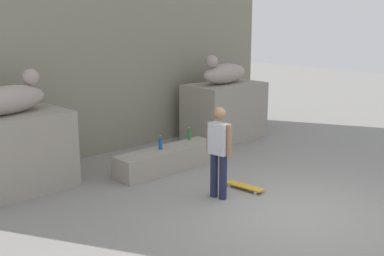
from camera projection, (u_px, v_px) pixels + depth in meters
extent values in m
plane|color=gray|center=(291.00, 212.00, 8.24)|extent=(40.00, 40.00, 0.00)
cube|color=gray|center=(102.00, 43.00, 11.52)|extent=(10.23, 0.60, 5.16)
cube|color=gray|center=(12.00, 153.00, 9.09)|extent=(2.08, 1.27, 1.47)
cube|color=gray|center=(224.00, 111.00, 12.99)|extent=(2.08, 1.27, 1.47)
ellipsoid|color=#A5958C|center=(8.00, 100.00, 8.86)|extent=(1.69, 0.93, 0.52)
sphere|color=#A5958C|center=(31.00, 77.00, 9.24)|extent=(0.32, 0.32, 0.32)
ellipsoid|color=#A5958C|center=(225.00, 74.00, 12.76)|extent=(1.64, 0.71, 0.52)
sphere|color=#A5958C|center=(212.00, 61.00, 12.27)|extent=(0.32, 0.32, 0.32)
cube|color=gray|center=(167.00, 159.00, 10.43)|extent=(2.43, 0.60, 0.48)
cylinder|color=#1E233F|center=(223.00, 177.00, 8.75)|extent=(0.14, 0.14, 0.82)
cylinder|color=#1E233F|center=(214.00, 175.00, 8.87)|extent=(0.14, 0.14, 0.82)
cube|color=silver|center=(219.00, 139.00, 8.65)|extent=(0.24, 0.38, 0.56)
sphere|color=#8C6647|center=(219.00, 114.00, 8.55)|extent=(0.23, 0.23, 0.23)
cylinder|color=#8C6647|center=(229.00, 141.00, 8.51)|extent=(0.09, 0.09, 0.58)
cylinder|color=#8C6647|center=(209.00, 137.00, 8.80)|extent=(0.09, 0.09, 0.58)
cube|color=gold|center=(244.00, 186.00, 9.29)|extent=(0.26, 0.81, 0.02)
cylinder|color=white|center=(230.00, 185.00, 9.45)|extent=(0.03, 0.06, 0.06)
cylinder|color=white|center=(234.00, 184.00, 9.55)|extent=(0.03, 0.06, 0.06)
cylinder|color=white|center=(255.00, 193.00, 9.06)|extent=(0.03, 0.06, 0.06)
cylinder|color=white|center=(260.00, 191.00, 9.16)|extent=(0.03, 0.06, 0.06)
cylinder|color=#1E722D|center=(189.00, 135.00, 11.06)|extent=(0.06, 0.06, 0.22)
cylinder|color=#1E722D|center=(189.00, 129.00, 11.03)|extent=(0.03, 0.03, 0.06)
cylinder|color=yellow|center=(189.00, 128.00, 11.02)|extent=(0.03, 0.03, 0.01)
cylinder|color=#194C99|center=(160.00, 144.00, 10.28)|extent=(0.08, 0.08, 0.22)
cylinder|color=#194C99|center=(160.00, 138.00, 10.24)|extent=(0.04, 0.04, 0.06)
cylinder|color=yellow|center=(160.00, 136.00, 10.24)|extent=(0.04, 0.04, 0.01)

